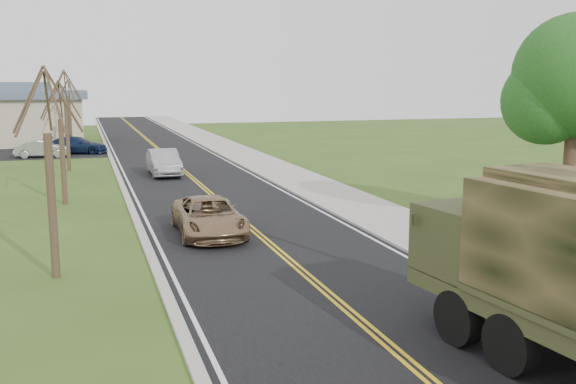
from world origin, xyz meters
name	(u,v)px	position (x,y,z in m)	size (l,w,h in m)	color
road	(167,157)	(0.00, 40.00, 0.01)	(8.00, 120.00, 0.01)	black
curb_right	(221,154)	(4.15, 40.00, 0.06)	(0.30, 120.00, 0.12)	#9E998E
sidewalk_right	(242,154)	(5.90, 40.00, 0.05)	(3.20, 120.00, 0.10)	#9E998E
curb_left	(111,158)	(-4.15, 40.00, 0.05)	(0.30, 120.00, 0.10)	#9E998E
leafy_tree	(575,86)	(11.00, 10.01, 5.49)	(4.83, 4.50, 8.10)	#38281C
bare_tree_a	(51,189)	(-7.00, 10.00, 2.63)	(1.93, 2.26, 6.08)	#38281C
bare_tree_b	(62,151)	(-7.00, 22.00, 2.48)	(1.83, 2.14, 5.73)	#38281C
bare_tree_c	(67,128)	(-7.00, 34.00, 2.78)	(2.04, 2.39, 6.42)	#38281C
bare_tree_d	(70,121)	(-7.00, 46.00, 2.55)	(1.88, 2.20, 5.91)	#38281C
suv_champagne	(209,217)	(-1.75, 13.85, 0.70)	(2.31, 5.02, 1.40)	#927452
sedan_silver	(164,163)	(-1.44, 30.11, 0.79)	(1.67, 4.78, 1.58)	#A7A7AB
lot_car_silver	(42,149)	(-9.06, 42.59, 0.66)	(1.39, 3.99, 1.32)	#A3A2A7
lot_car_navy	(77,145)	(-6.58, 44.37, 0.69)	(1.93, 4.74, 1.38)	#101E3B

